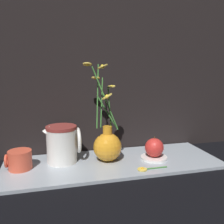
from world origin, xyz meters
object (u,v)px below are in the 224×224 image
(vase_with_flowers, at_px, (107,144))
(orange_fruit, at_px, (154,148))
(yellow_mug, at_px, (19,160))
(ceramic_pitcher, at_px, (63,143))

(vase_with_flowers, xyz_separation_m, orange_fruit, (0.19, -0.03, -0.02))
(yellow_mug, bearing_deg, orange_fruit, -3.12)
(vase_with_flowers, relative_size, orange_fruit, 4.59)
(vase_with_flowers, bearing_deg, ceramic_pitcher, 169.35)
(vase_with_flowers, xyz_separation_m, yellow_mug, (-0.34, 0.00, -0.03))
(ceramic_pitcher, bearing_deg, yellow_mug, -168.74)
(yellow_mug, xyz_separation_m, ceramic_pitcher, (0.16, 0.03, 0.04))
(yellow_mug, distance_m, orange_fruit, 0.53)
(yellow_mug, bearing_deg, vase_with_flowers, -0.14)
(vase_with_flowers, distance_m, orange_fruit, 0.20)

